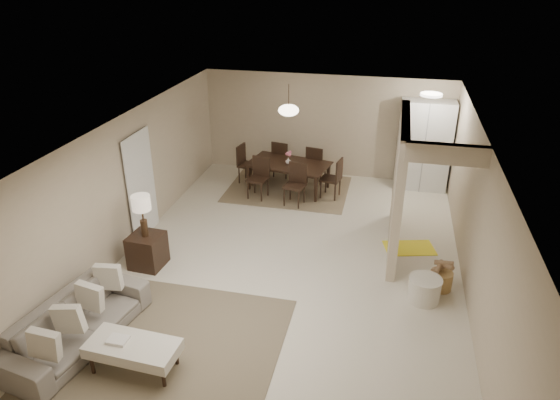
% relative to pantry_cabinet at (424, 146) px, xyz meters
% --- Properties ---
extents(floor, '(9.00, 9.00, 0.00)m').
position_rel_pantry_cabinet_xyz_m(floor, '(-2.35, -4.15, -1.05)').
color(floor, beige).
rests_on(floor, ground).
extents(ceiling, '(9.00, 9.00, 0.00)m').
position_rel_pantry_cabinet_xyz_m(ceiling, '(-2.35, -4.15, 1.45)').
color(ceiling, white).
rests_on(ceiling, back_wall).
extents(back_wall, '(6.00, 0.00, 6.00)m').
position_rel_pantry_cabinet_xyz_m(back_wall, '(-2.35, 0.35, 0.20)').
color(back_wall, tan).
rests_on(back_wall, floor).
extents(left_wall, '(0.00, 9.00, 9.00)m').
position_rel_pantry_cabinet_xyz_m(left_wall, '(-5.35, -4.15, 0.20)').
color(left_wall, tan).
rests_on(left_wall, floor).
extents(right_wall, '(0.00, 9.00, 9.00)m').
position_rel_pantry_cabinet_xyz_m(right_wall, '(0.65, -4.15, 0.20)').
color(right_wall, tan).
rests_on(right_wall, floor).
extents(partition, '(0.15, 2.50, 2.50)m').
position_rel_pantry_cabinet_xyz_m(partition, '(-0.55, -2.90, 0.20)').
color(partition, tan).
rests_on(partition, floor).
extents(doorway, '(0.04, 0.90, 2.04)m').
position_rel_pantry_cabinet_xyz_m(doorway, '(-5.32, -3.55, -0.03)').
color(doorway, black).
rests_on(doorway, floor).
extents(pantry_cabinet, '(1.20, 0.55, 2.10)m').
position_rel_pantry_cabinet_xyz_m(pantry_cabinet, '(0.00, 0.00, 0.00)').
color(pantry_cabinet, silver).
rests_on(pantry_cabinet, floor).
extents(flush_light, '(0.44, 0.44, 0.05)m').
position_rel_pantry_cabinet_xyz_m(flush_light, '(-0.05, -0.95, 1.41)').
color(flush_light, white).
rests_on(flush_light, ceiling).
extents(living_rug, '(3.20, 3.20, 0.01)m').
position_rel_pantry_cabinet_xyz_m(living_rug, '(-3.58, -6.64, -1.04)').
color(living_rug, brown).
rests_on(living_rug, floor).
extents(sofa, '(2.34, 1.23, 0.65)m').
position_rel_pantry_cabinet_xyz_m(sofa, '(-4.80, -6.64, -0.73)').
color(sofa, slate).
rests_on(sofa, floor).
extents(ottoman_bench, '(1.23, 0.61, 0.43)m').
position_rel_pantry_cabinet_xyz_m(ottoman_bench, '(-3.78, -6.94, -0.70)').
color(ottoman_bench, beige).
rests_on(ottoman_bench, living_rug).
extents(side_table, '(0.59, 0.59, 0.61)m').
position_rel_pantry_cabinet_xyz_m(side_table, '(-4.75, -4.59, -0.75)').
color(side_table, black).
rests_on(side_table, floor).
extents(table_lamp, '(0.32, 0.32, 0.76)m').
position_rel_pantry_cabinet_xyz_m(table_lamp, '(-4.75, -4.59, 0.12)').
color(table_lamp, '#432E1D').
rests_on(table_lamp, side_table).
extents(round_pouf, '(0.52, 0.52, 0.40)m').
position_rel_pantry_cabinet_xyz_m(round_pouf, '(-0.02, -4.54, -0.85)').
color(round_pouf, beige).
rests_on(round_pouf, floor).
extents(wicker_basket, '(0.43, 0.43, 0.32)m').
position_rel_pantry_cabinet_xyz_m(wicker_basket, '(0.26, -4.15, -0.89)').
color(wicker_basket, olive).
rests_on(wicker_basket, floor).
extents(dining_rug, '(2.80, 2.10, 0.01)m').
position_rel_pantry_cabinet_xyz_m(dining_rug, '(-3.03, -0.83, -1.04)').
color(dining_rug, '#7A664C').
rests_on(dining_rug, floor).
extents(dining_table, '(2.02, 1.37, 0.65)m').
position_rel_pantry_cabinet_xyz_m(dining_table, '(-3.03, -0.83, -0.72)').
color(dining_table, black).
rests_on(dining_table, dining_rug).
extents(dining_chairs, '(2.55, 2.03, 0.94)m').
position_rel_pantry_cabinet_xyz_m(dining_chairs, '(-3.03, -0.83, -0.58)').
color(dining_chairs, black).
rests_on(dining_chairs, dining_rug).
extents(vase, '(0.17, 0.17, 0.14)m').
position_rel_pantry_cabinet_xyz_m(vase, '(-3.03, -0.83, -0.33)').
color(vase, white).
rests_on(vase, dining_table).
extents(yellow_mat, '(1.03, 0.78, 0.01)m').
position_rel_pantry_cabinet_xyz_m(yellow_mat, '(-0.22, -2.95, -1.04)').
color(yellow_mat, yellow).
rests_on(yellow_mat, floor).
extents(pendant_light, '(0.46, 0.46, 0.71)m').
position_rel_pantry_cabinet_xyz_m(pendant_light, '(-3.03, -0.83, 0.87)').
color(pendant_light, '#432E1D').
rests_on(pendant_light, ceiling).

